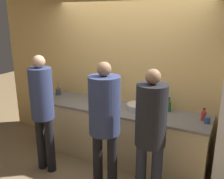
# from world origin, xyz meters

# --- Properties ---
(ground_plane) EXTENTS (14.00, 14.00, 0.00)m
(ground_plane) POSITION_xyz_m (0.00, 0.00, 0.00)
(ground_plane) COLOR #8C704C
(wall_back) EXTENTS (5.20, 0.06, 2.60)m
(wall_back) POSITION_xyz_m (0.00, 0.74, 1.30)
(wall_back) COLOR #E0B266
(wall_back) RESTS_ON ground_plane
(counter) EXTENTS (2.79, 0.72, 0.90)m
(counter) POSITION_xyz_m (0.00, 0.39, 0.45)
(counter) COLOR beige
(counter) RESTS_ON ground_plane
(person_left) EXTENTS (0.33, 0.33, 1.76)m
(person_left) POSITION_xyz_m (-0.84, -0.40, 1.04)
(person_left) COLOR black
(person_left) RESTS_ON ground_plane
(person_center) EXTENTS (0.40, 0.40, 1.75)m
(person_center) POSITION_xyz_m (0.18, -0.40, 1.08)
(person_center) COLOR black
(person_center) RESTS_ON ground_plane
(person_right) EXTENTS (0.36, 0.36, 1.73)m
(person_right) POSITION_xyz_m (0.78, -0.40, 1.04)
(person_right) COLOR #232838
(person_right) RESTS_ON ground_plane
(fruit_bowl) EXTENTS (0.37, 0.37, 0.12)m
(fruit_bowl) POSITION_xyz_m (0.31, 0.46, 0.94)
(fruit_bowl) COLOR beige
(fruit_bowl) RESTS_ON counter
(utensil_crock) EXTENTS (0.10, 0.10, 0.29)m
(utensil_crock) POSITION_xyz_m (-1.26, 0.49, 0.96)
(utensil_crock) COLOR #3D424C
(utensil_crock) RESTS_ON counter
(bottle_green) EXTENTS (0.08, 0.08, 0.22)m
(bottle_green) POSITION_xyz_m (0.74, 0.57, 0.98)
(bottle_green) COLOR #236033
(bottle_green) RESTS_ON counter
(bottle_red) EXTENTS (0.07, 0.07, 0.18)m
(bottle_red) POSITION_xyz_m (1.26, 0.45, 0.96)
(bottle_red) COLOR red
(bottle_red) RESTS_ON counter
(bottle_dark) EXTENTS (0.05, 0.05, 0.22)m
(bottle_dark) POSITION_xyz_m (-0.56, 0.47, 0.98)
(bottle_dark) COLOR #333338
(bottle_dark) RESTS_ON counter
(cup_blue) EXTENTS (0.08, 0.08, 0.09)m
(cup_blue) POSITION_xyz_m (1.31, 0.37, 0.94)
(cup_blue) COLOR #335184
(cup_blue) RESTS_ON counter
(potted_plant) EXTENTS (0.15, 0.15, 0.22)m
(potted_plant) POSITION_xyz_m (0.58, 0.63, 1.01)
(potted_plant) COLOR #9E6042
(potted_plant) RESTS_ON counter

